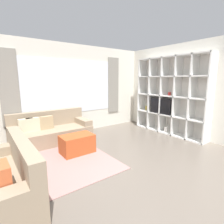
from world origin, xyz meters
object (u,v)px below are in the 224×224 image
Objects in this scene: couch_main at (51,131)px; shelving_unit at (170,96)px; couch_side at (3,181)px; ottoman at (77,144)px.

shelving_unit is at bearing -22.85° from couch_main.
couch_side is (-1.27, -1.91, -0.01)m from couch_main.
couch_main is 2.29m from couch_side.
shelving_unit reaches higher than couch_main.
couch_main is 1.11m from ottoman.
couch_side is 2.42× the size of ottoman.
couch_main is 2.80× the size of ottoman.
couch_main is 1.16× the size of couch_side.
shelving_unit is 1.18× the size of couch_main.
couch_side is at bearing -123.49° from couch_main.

